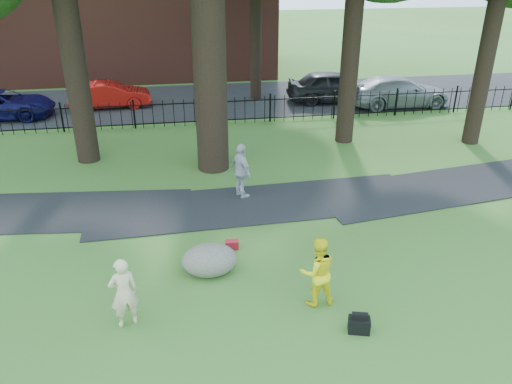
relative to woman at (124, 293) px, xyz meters
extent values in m
plane|color=#375B1F|center=(2.47, 1.02, -0.79)|extent=(120.00, 120.00, 0.00)
cube|color=black|center=(3.47, 4.92, -0.79)|extent=(36.07, 3.85, 0.03)
cube|color=black|center=(2.47, 17.02, -0.79)|extent=(80.00, 7.00, 0.02)
cube|color=black|center=(2.47, 13.02, 0.23)|extent=(44.00, 0.04, 0.04)
cube|color=black|center=(2.47, 13.02, -0.61)|extent=(44.00, 0.04, 0.04)
cylinder|color=black|center=(2.47, 8.02, 4.46)|extent=(1.10, 1.10, 10.50)
cylinder|color=black|center=(-2.03, 9.52, 3.76)|extent=(0.80, 0.80, 9.10)
cylinder|color=black|center=(7.97, 10.02, 3.41)|extent=(0.70, 0.70, 8.40)
cylinder|color=black|center=(12.97, 9.02, 3.23)|extent=(0.64, 0.64, 8.05)
imported|color=beige|center=(0.00, 0.00, 0.00)|extent=(0.67, 0.54, 1.58)
imported|color=yellow|center=(4.03, 0.05, 0.02)|extent=(0.83, 0.66, 1.62)
imported|color=#A9A9AE|center=(3.14, 5.51, 0.09)|extent=(0.80, 1.12, 1.77)
ellipsoid|color=#6F685C|center=(1.83, 1.61, -0.40)|extent=(1.34, 1.01, 0.77)
cube|color=black|center=(4.64, -0.99, -0.63)|extent=(0.49, 0.38, 0.32)
cube|color=maroon|center=(2.47, 2.54, -0.67)|extent=(0.35, 0.24, 0.23)
imported|color=red|center=(-1.88, 16.52, -0.15)|extent=(3.97, 1.63, 1.28)
imported|color=#0E0D44|center=(-6.62, 15.58, -0.15)|extent=(4.73, 2.42, 1.28)
imported|color=black|center=(9.29, 15.83, 0.00)|extent=(4.78, 2.21, 1.59)
imported|color=gray|center=(12.24, 14.53, -0.06)|extent=(5.07, 2.09, 1.47)
camera|label=1|loc=(1.31, -8.46, 6.15)|focal=35.00mm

